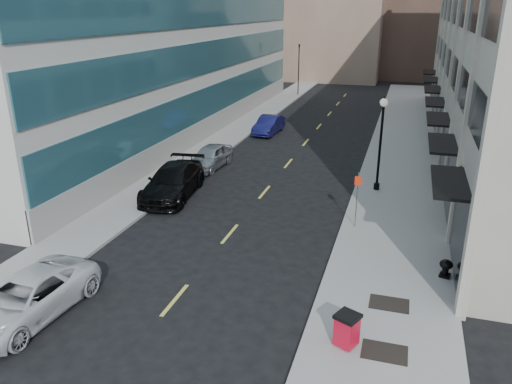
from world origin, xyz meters
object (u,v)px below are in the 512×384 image
Objects in this scene: car_blue_sedan at (269,125)px; urn_planter at (446,267)px; car_white_van at (26,298)px; lamppost at (381,136)px; car_black_pickup at (173,182)px; traffic_signal at (299,47)px; trash_bin at (347,329)px; car_silver_sedan at (210,157)px; sign_post at (357,193)px.

urn_planter is at bearing -55.32° from car_blue_sedan.
lamppost is at bearing 61.67° from car_white_van.
traffic_signal is at bearing 84.57° from car_black_pickup.
car_blue_sedan is 28.80m from trash_bin.
urn_planter is at bearing -70.03° from traffic_signal.
car_white_van is at bearing -84.62° from car_silver_sedan.
car_silver_sedan is 1.65× the size of sign_post.
sign_post is at bearing 51.55° from car_white_van.
sign_post is at bearing -96.10° from lamppost.
traffic_signal reaches higher than lamppost.
lamppost is at bearing -3.67° from car_silver_sedan.
car_silver_sedan is at bearing 83.46° from car_black_pickup.
sign_post reaches higher than trash_bin.
car_silver_sedan is at bearing 172.23° from lamppost.
traffic_signal is 44.51m from urn_planter.
lamppost is (11.06, 4.13, 2.46)m from car_black_pickup.
car_silver_sedan is at bearing 142.10° from sign_post.
car_white_van is at bearing -88.70° from traffic_signal.
car_black_pickup is (0.70, -36.13, -4.84)m from traffic_signal.
lamppost is at bearing 13.94° from car_black_pickup.
sign_post is at bearing -59.19° from car_blue_sedan.
car_blue_sedan is 1.67× the size of sign_post.
car_black_pickup reaches higher than car_silver_sedan.
lamppost reaches higher than car_blue_sedan.
lamppost reaches higher than trash_bin.
car_white_van is 14.76m from sign_post.
car_silver_sedan is at bearing -88.68° from traffic_signal.
car_silver_sedan is 0.83× the size of lamppost.
urn_planter is (15.10, -41.56, -5.13)m from traffic_signal.
car_white_van reaches higher than trash_bin.
car_black_pickup is 2.20× the size of sign_post.
car_black_pickup is 15.39m from urn_planter.
car_white_van is 1.20× the size of car_silver_sedan.
traffic_signal is at bearing 103.18° from sign_post.
lamppost is at bearing -69.83° from traffic_signal.
traffic_signal is 20.69m from car_blue_sedan.
traffic_signal is 39.50m from sign_post.
urn_planter is at bearing -33.45° from car_silver_sedan.
car_black_pickup reaches higher than trash_bin.
traffic_signal is at bearing 110.17° from lamppost.
traffic_signal is at bearing 128.97° from trash_bin.
sign_post is 5.68m from urn_planter.
sign_post is at bearing -73.53° from traffic_signal.
car_silver_sedan is (0.70, -30.49, -4.95)m from traffic_signal.
sign_post reaches higher than car_black_pickup.
traffic_signal is 9.67× the size of urn_planter.
car_blue_sedan is (1.86, -20.00, -4.96)m from traffic_signal.
car_black_pickup is 1.11× the size of lamppost.
car_black_pickup is 5.64m from car_silver_sedan.
car_blue_sedan is 4.08× the size of trash_bin.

